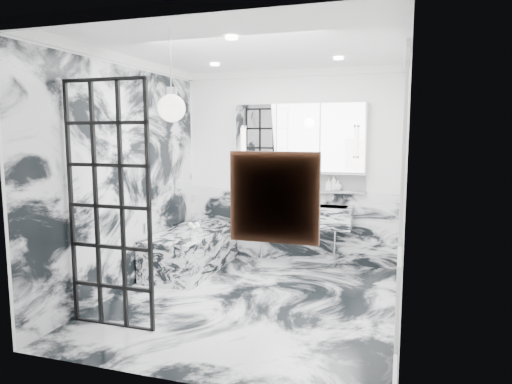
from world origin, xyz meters
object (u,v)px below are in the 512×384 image
(trough_sink, at_px, (296,215))
(mirror_cabinet, at_px, (299,138))
(bathtub, at_px, (192,250))
(crittall_door, at_px, (109,206))

(trough_sink, relative_size, mirror_cabinet, 0.84)
(mirror_cabinet, relative_size, bathtub, 1.15)
(mirror_cabinet, xyz_separation_m, bathtub, (-1.32, -0.83, -1.54))
(trough_sink, height_order, mirror_cabinet, mirror_cabinet)
(crittall_door, distance_m, mirror_cabinet, 3.11)
(trough_sink, xyz_separation_m, mirror_cabinet, (-0.00, 0.17, 1.09))
(crittall_door, bearing_deg, bathtub, 92.62)
(trough_sink, bearing_deg, crittall_door, -115.61)
(trough_sink, distance_m, mirror_cabinet, 1.10)
(crittall_door, height_order, trough_sink, crittall_door)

